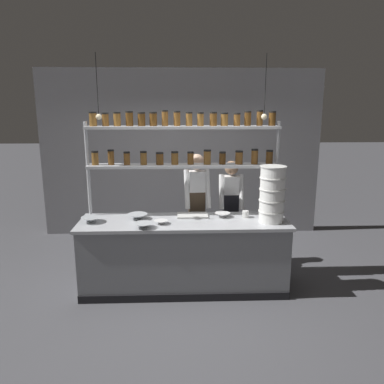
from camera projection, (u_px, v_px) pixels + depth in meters
The scene contains 15 objects.
ground_plane at pixel (184, 287), 4.93m from camera, with size 40.00×40.00×0.00m, color #4C4C51.
back_wall at pixel (182, 154), 6.81m from camera, with size 5.04×0.12×2.98m, color #939399.
prep_counter at pixel (184, 255), 4.82m from camera, with size 2.64×0.76×0.92m.
spice_shelf_unit at pixel (183, 147), 4.84m from camera, with size 2.53×0.28×2.28m.
chef_left at pixel (197, 205), 5.27m from camera, with size 0.38×0.31×1.69m.
chef_center at pixel (231, 207), 5.50m from camera, with size 0.36×0.28×1.57m.
container_stack at pixel (272, 194), 4.61m from camera, with size 0.32×0.32×0.70m.
cutting_board at pixel (193, 215), 4.91m from camera, with size 0.40×0.26×0.02m.
prep_bowl_near_left at pixel (138, 217), 4.78m from camera, with size 0.25×0.25×0.07m.
prep_bowl_center_front at pixel (161, 222), 4.59m from camera, with size 0.17×0.17×0.05m.
prep_bowl_center_back at pixel (91, 220), 4.65m from camera, with size 0.25×0.25×0.07m.
prep_bowl_near_right at pixel (222, 215), 4.88m from camera, with size 0.20×0.20×0.06m.
prep_bowl_far_left at pixel (143, 226), 4.43m from camera, with size 0.23×0.23×0.06m.
serving_cup_front at pixel (245, 214), 4.85m from camera, with size 0.08×0.08×0.09m.
pendant_light_row at pixel (182, 113), 4.43m from camera, with size 2.03×0.07×0.76m.
Camera 1 is at (-0.07, -4.52, 2.33)m, focal length 35.00 mm.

